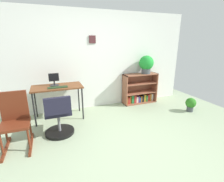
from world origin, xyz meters
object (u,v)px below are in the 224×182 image
keyboard (58,87)px  potted_plant_on_shelf (146,64)px  bookshelf_low (139,90)px  potted_plant_floor (191,104)px  monitor (54,80)px  office_chair (59,118)px  desk (57,89)px  rocking_chair (15,120)px

keyboard → potted_plant_on_shelf: 2.30m
bookshelf_low → potted_plant_floor: size_ratio=2.76×
monitor → office_chair: bearing=-90.4°
monitor → bookshelf_low: bearing=4.3°
desk → potted_plant_on_shelf: potted_plant_on_shelf is taller
monitor → bookshelf_low: 2.23m
desk → potted_plant_on_shelf: bearing=4.8°
desk → rocking_chair: rocking_chair is taller
monitor → keyboard: size_ratio=0.67×
desk → potted_plant_floor: desk is taller
rocking_chair → bookshelf_low: rocking_chair is taller
office_chair → rocking_chair: (-0.65, -0.08, 0.11)m
potted_plant_floor → rocking_chair: bearing=-179.3°
bookshelf_low → keyboard: bearing=-170.0°
bookshelf_low → office_chair: bearing=-156.3°
desk → office_chair: office_chair is taller
keyboard → potted_plant_floor: (2.96, -0.62, -0.55)m
monitor → keyboard: bearing=-75.9°
rocking_chair → desk: bearing=48.6°
keyboard → bookshelf_low: bookshelf_low is taller
office_chair → potted_plant_floor: (3.02, -0.04, -0.15)m
office_chair → potted_plant_floor: 3.02m
bookshelf_low → rocking_chair: bearing=-159.8°
bookshelf_low → potted_plant_floor: bearing=-49.4°
office_chair → desk: bearing=85.9°
office_chair → potted_plant_on_shelf: bearing=21.2°
rocking_chair → potted_plant_floor: bearing=0.7°
desk → bookshelf_low: bookshelf_low is taller
potted_plant_on_shelf → office_chair: bearing=-158.8°
desk → office_chair: 0.78m
keyboard → office_chair: 0.71m
desk → keyboard: (0.01, -0.13, 0.07)m
desk → bookshelf_low: size_ratio=1.10×
desk → keyboard: size_ratio=2.62×
office_chair → rocking_chair: 0.66m
desk → bookshelf_low: bearing=6.6°
desk → bookshelf_low: (2.12, 0.24, -0.33)m
monitor → rocking_chair: 1.16m
bookshelf_low → potted_plant_on_shelf: size_ratio=1.97×
keyboard → rocking_chair: size_ratio=0.44×
desk → potted_plant_floor: (2.97, -0.75, -0.48)m
potted_plant_on_shelf → potted_plant_floor: 1.46m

